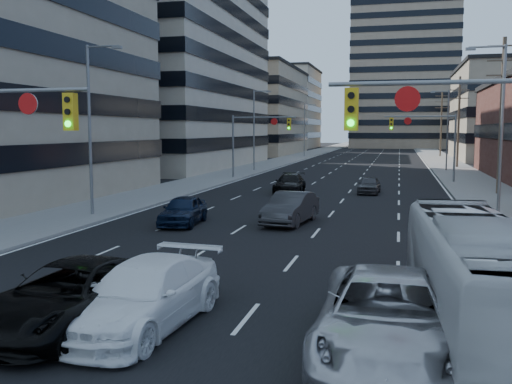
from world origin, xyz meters
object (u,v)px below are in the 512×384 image
object	(u,v)px
black_pickup	(72,296)
transit_bus	(477,277)
white_van	(144,295)
sedan_blue	(183,210)
silver_suv	(388,317)

from	to	relation	value
black_pickup	transit_bus	bearing A→B (deg)	14.83
white_van	transit_bus	world-z (taller)	transit_bus
white_van	sedan_blue	size ratio (longest dim) A/B	1.27
white_van	sedan_blue	xyz separation A→B (m)	(-4.46, 13.88, -0.06)
silver_suv	sedan_blue	bearing A→B (deg)	124.24
black_pickup	sedan_blue	world-z (taller)	black_pickup
silver_suv	transit_bus	bearing A→B (deg)	42.98
transit_bus	sedan_blue	world-z (taller)	transit_bus
sedan_blue	white_van	bearing A→B (deg)	-77.37
black_pickup	sedan_blue	size ratio (longest dim) A/B	1.33
sedan_blue	black_pickup	bearing A→B (deg)	-84.00
black_pickup	transit_bus	xyz separation A→B (m)	(9.09, 1.75, 0.57)
silver_suv	sedan_blue	world-z (taller)	silver_suv
white_van	black_pickup	bearing A→B (deg)	-159.63
black_pickup	sedan_blue	bearing A→B (deg)	105.08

